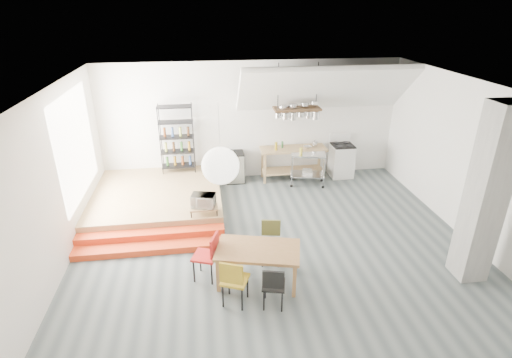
{
  "coord_description": "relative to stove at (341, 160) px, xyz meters",
  "views": [
    {
      "loc": [
        -1.35,
        -6.87,
        4.59
      ],
      "look_at": [
        -0.26,
        0.8,
        1.11
      ],
      "focal_mm": 28.0,
      "sensor_mm": 36.0,
      "label": 1
    }
  ],
  "objects": [
    {
      "name": "floor",
      "position": [
        -2.5,
        -3.16,
        -0.48
      ],
      "size": [
        8.0,
        8.0,
        0.0
      ],
      "primitive_type": "plane",
      "color": "#495355",
      "rests_on": "ground"
    },
    {
      "name": "wall_back",
      "position": [
        -2.5,
        0.34,
        1.12
      ],
      "size": [
        8.0,
        0.04,
        3.2
      ],
      "primitive_type": "cube",
      "color": "silver",
      "rests_on": "ground"
    },
    {
      "name": "wall_left",
      "position": [
        -6.5,
        -3.16,
        1.12
      ],
      "size": [
        0.04,
        7.0,
        3.2
      ],
      "primitive_type": "cube",
      "color": "silver",
      "rests_on": "ground"
    },
    {
      "name": "wall_right",
      "position": [
        1.5,
        -3.16,
        1.12
      ],
      "size": [
        0.04,
        7.0,
        3.2
      ],
      "primitive_type": "cube",
      "color": "silver",
      "rests_on": "ground"
    },
    {
      "name": "ceiling",
      "position": [
        -2.5,
        -3.16,
        2.72
      ],
      "size": [
        8.0,
        7.0,
        0.02
      ],
      "primitive_type": "cube",
      "color": "white",
      "rests_on": "wall_back"
    },
    {
      "name": "slope_ceiling",
      "position": [
        -0.7,
        -0.26,
        2.07
      ],
      "size": [
        4.4,
        1.44,
        1.32
      ],
      "primitive_type": "cube",
      "rotation": [
        -0.73,
        0.0,
        0.0
      ],
      "color": "white",
      "rests_on": "wall_back"
    },
    {
      "name": "window_pane",
      "position": [
        -6.48,
        -1.66,
        1.32
      ],
      "size": [
        0.02,
        2.5,
        2.2
      ],
      "primitive_type": "cube",
      "color": "white",
      "rests_on": "wall_left"
    },
    {
      "name": "platform",
      "position": [
        -5.0,
        -1.16,
        -0.28
      ],
      "size": [
        3.0,
        3.0,
        0.4
      ],
      "primitive_type": "cube",
      "color": "#9F7E4F",
      "rests_on": "ground"
    },
    {
      "name": "step_lower",
      "position": [
        -5.0,
        -3.11,
        -0.41
      ],
      "size": [
        3.0,
        0.35,
        0.13
      ],
      "primitive_type": "cube",
      "color": "red",
      "rests_on": "ground"
    },
    {
      "name": "step_upper",
      "position": [
        -5.0,
        -2.76,
        -0.35
      ],
      "size": [
        3.0,
        0.35,
        0.27
      ],
      "primitive_type": "cube",
      "color": "red",
      "rests_on": "ground"
    },
    {
      "name": "concrete_column",
      "position": [
        0.8,
        -4.66,
        1.12
      ],
      "size": [
        0.5,
        0.5,
        3.2
      ],
      "primitive_type": "cube",
      "color": "gray",
      "rests_on": "ground"
    },
    {
      "name": "kitchen_counter",
      "position": [
        -1.4,
        -0.01,
        0.15
      ],
      "size": [
        1.8,
        0.6,
        0.91
      ],
      "color": "#9F7E4F",
      "rests_on": "ground"
    },
    {
      "name": "stove",
      "position": [
        0.0,
        0.0,
        0.0
      ],
      "size": [
        0.6,
        0.6,
        1.18
      ],
      "color": "white",
      "rests_on": "ground"
    },
    {
      "name": "pot_rack",
      "position": [
        -1.37,
        -0.23,
        1.5
      ],
      "size": [
        1.2,
        0.5,
        1.43
      ],
      "color": "#392517",
      "rests_on": "ceiling"
    },
    {
      "name": "wire_shelving",
      "position": [
        -4.5,
        0.04,
        0.85
      ],
      "size": [
        0.88,
        0.38,
        1.8
      ],
      "color": "black",
      "rests_on": "platform"
    },
    {
      "name": "microwave_shelf",
      "position": [
        -3.9,
        -2.41,
        0.07
      ],
      "size": [
        0.6,
        0.4,
        0.16
      ],
      "color": "#9F7E4F",
      "rests_on": "platform"
    },
    {
      "name": "paper_lantern",
      "position": [
        -3.59,
        -4.17,
        1.72
      ],
      "size": [
        0.6,
        0.6,
        0.6
      ],
      "primitive_type": "sphere",
      "color": "white",
      "rests_on": "ceiling"
    },
    {
      "name": "dining_table",
      "position": [
        -3.01,
        -4.32,
        0.13
      ],
      "size": [
        1.59,
        1.13,
        0.68
      ],
      "rotation": [
        0.0,
        0.0,
        -0.25
      ],
      "color": "brown",
      "rests_on": "ground"
    },
    {
      "name": "chair_mustard",
      "position": [
        -3.48,
        -4.88,
        0.05
      ],
      "size": [
        0.53,
        0.53,
        0.89
      ],
      "rotation": [
        0.0,
        0.0,
        2.75
      ],
      "color": "#A5841C",
      "rests_on": "ground"
    },
    {
      "name": "chair_black",
      "position": [
        -2.86,
        -5.03,
        -0.01
      ],
      "size": [
        0.44,
        0.44,
        0.79
      ],
      "rotation": [
        0.0,
        0.0,
        2.9
      ],
      "color": "black",
      "rests_on": "ground"
    },
    {
      "name": "chair_olive",
      "position": [
        -2.68,
        -3.74,
        0.01
      ],
      "size": [
        0.44,
        0.44,
        0.83
      ],
      "rotation": [
        0.0,
        0.0,
        -0.18
      ],
      "color": "brown",
      "rests_on": "ground"
    },
    {
      "name": "chair_red",
      "position": [
        -3.85,
        -4.12,
        0.05
      ],
      "size": [
        0.53,
        0.53,
        0.9
      ],
      "rotation": [
        0.0,
        0.0,
        -1.93
      ],
      "color": "red",
      "rests_on": "ground"
    },
    {
      "name": "rolling_cart",
      "position": [
        -1.09,
        -0.46,
        0.1
      ],
      "size": [
        0.99,
        0.69,
        0.9
      ],
      "rotation": [
        0.0,
        0.0,
        -0.22
      ],
      "color": "silver",
      "rests_on": "ground"
    },
    {
      "name": "mini_fridge",
      "position": [
        -3.01,
        0.04,
        -0.06
      ],
      "size": [
        0.49,
        0.49,
        0.84
      ],
      "primitive_type": "cube",
      "color": "black",
      "rests_on": "ground"
    },
    {
      "name": "microwave",
      "position": [
        -3.9,
        -2.41,
        0.22
      ],
      "size": [
        0.56,
        0.44,
        0.28
      ],
      "primitive_type": "imported",
      "rotation": [
        0.0,
        0.0,
        -0.22
      ],
      "color": "beige",
      "rests_on": "microwave_shelf"
    },
    {
      "name": "bowl",
      "position": [
        -1.02,
        -0.06,
        0.45
      ],
      "size": [
        0.26,
        0.26,
        0.05
      ],
      "primitive_type": "imported",
      "rotation": [
        0.0,
        0.0,
        0.31
      ],
      "color": "silver",
      "rests_on": "kitchen_counter"
    }
  ]
}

